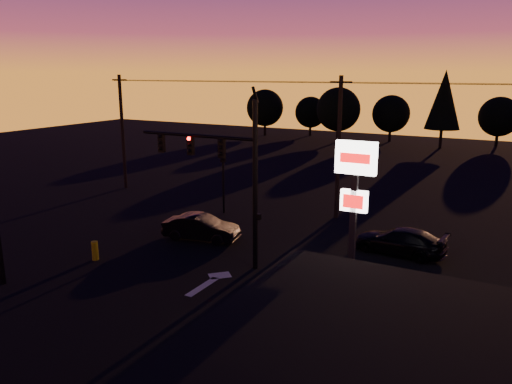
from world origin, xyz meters
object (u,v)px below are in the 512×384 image
at_px(car_right, 399,241).
at_px(car_mid, 201,227).
at_px(traffic_signal_mast, 225,164).
at_px(secondary_signal, 223,171).
at_px(bollard, 95,251).
at_px(pylon_sign, 354,193).

bearing_deg(car_right, car_mid, -67.62).
relative_size(traffic_signal_mast, car_mid, 2.00).
height_order(secondary_signal, bollard, secondary_signal).
relative_size(traffic_signal_mast, secondary_signal, 1.97).
bearing_deg(bollard, car_mid, 60.48).
bearing_deg(pylon_sign, traffic_signal_mast, 160.64).
distance_m(pylon_sign, car_mid, 11.98).
height_order(traffic_signal_mast, pylon_sign, traffic_signal_mast).
bearing_deg(car_right, bollard, -52.36).
height_order(bollard, car_mid, car_mid).
xyz_separation_m(traffic_signal_mast, pylon_sign, (7.10, -2.49, -0.02)).
bearing_deg(secondary_signal, traffic_signal_mast, -56.81).
height_order(secondary_signal, car_mid, secondary_signal).
distance_m(traffic_signal_mast, bollard, 7.99).
relative_size(pylon_sign, car_mid, 1.58).
bearing_deg(secondary_signal, car_right, -10.18).
bearing_deg(car_right, traffic_signal_mast, -47.83).
relative_size(secondary_signal, pylon_sign, 0.64).
xyz_separation_m(secondary_signal, car_right, (12.11, -2.17, -2.18)).
relative_size(secondary_signal, car_mid, 1.01).
distance_m(car_mid, car_right, 10.73).
bearing_deg(secondary_signal, car_mid, -70.76).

